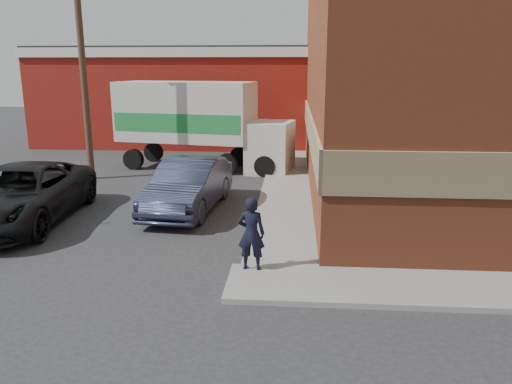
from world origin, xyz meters
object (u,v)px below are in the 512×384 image
(brick_building, at_px, (502,62))
(man, at_px, (251,233))
(warehouse, at_px, (183,95))
(sedan, at_px, (189,185))
(box_truck, at_px, (202,119))
(utility_pole, at_px, (82,61))
(suv_a, at_px, (20,195))

(brick_building, relative_size, man, 10.95)
(warehouse, distance_m, sedan, 15.84)
(sedan, bearing_deg, man, -58.10)
(sedan, height_order, box_truck, box_truck)
(utility_pole, relative_size, box_truck, 1.11)
(utility_pole, height_order, man, utility_pole)
(warehouse, bearing_deg, sedan, -77.08)
(man, height_order, sedan, man)
(brick_building, xyz_separation_m, warehouse, (-14.50, 11.00, -1.87))
(brick_building, height_order, sedan, brick_building)
(utility_pole, xyz_separation_m, man, (7.46, -9.25, -3.79))
(brick_building, height_order, box_truck, brick_building)
(brick_building, xyz_separation_m, utility_pole, (-16.00, 0.00, 0.06))
(utility_pole, relative_size, suv_a, 1.47)
(box_truck, bearing_deg, brick_building, -1.35)
(man, height_order, box_truck, box_truck)
(brick_building, distance_m, utility_pole, 16.00)
(sedan, distance_m, suv_a, 5.00)
(suv_a, distance_m, box_truck, 9.44)
(warehouse, height_order, utility_pole, utility_pole)
(man, distance_m, sedan, 5.51)
(suv_a, relative_size, box_truck, 0.75)
(brick_building, height_order, warehouse, brick_building)
(brick_building, relative_size, box_truck, 2.24)
(brick_building, xyz_separation_m, sedan, (-10.98, -4.32, -3.86))
(utility_pole, distance_m, sedan, 7.69)
(suv_a, bearing_deg, man, -27.87)
(suv_a, xyz_separation_m, box_truck, (3.94, 8.47, 1.38))
(utility_pole, height_order, box_truck, utility_pole)
(box_truck, bearing_deg, sedan, -72.95)
(utility_pole, height_order, sedan, utility_pole)
(man, relative_size, box_truck, 0.20)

